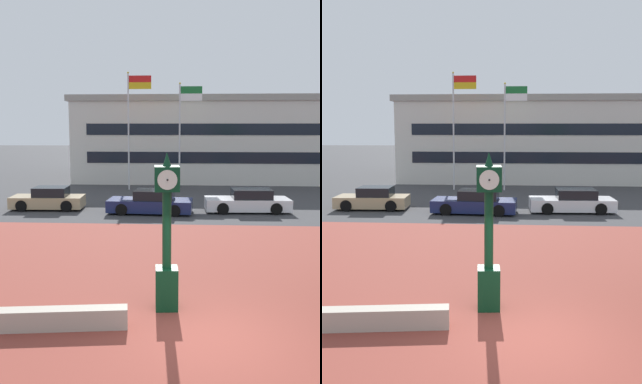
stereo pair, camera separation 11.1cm
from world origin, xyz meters
The scene contains 10 objects.
ground_plane centered at (0.00, 0.00, 0.00)m, with size 200.00×200.00×0.00m, color #38383A.
plaza_brick_paving centered at (0.00, 3.89, 0.00)m, with size 44.00×15.79×0.01m, color brown.
planter_wall centered at (-3.50, 0.22, 0.25)m, with size 3.20×0.40×0.50m, color #ADA393.
street_clock centered at (-1.05, 1.59, 1.83)m, with size 0.67×0.74×4.08m.
car_street_near centered at (2.81, 15.40, 0.57)m, with size 4.67×2.09×1.28m.
car_street_mid centered at (-8.47, 15.49, 0.57)m, with size 4.12×1.97×1.28m.
car_street_distant centered at (-2.52, 14.66, 0.57)m, with size 4.65×2.16×1.28m.
flagpole_primary centered at (-4.72, 23.77, 5.14)m, with size 1.75×0.14×8.60m.
flagpole_secondary centered at (-0.96, 23.77, 4.72)m, with size 1.68×0.14×7.82m.
civic_building centered at (3.99, 33.76, 3.60)m, with size 28.65×14.88×7.18m.
Camera 1 is at (-0.52, -9.71, 4.72)m, focal length 42.58 mm.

